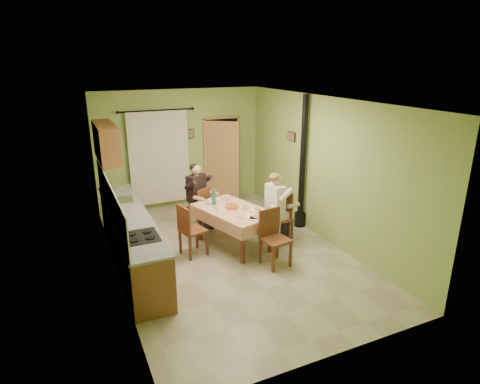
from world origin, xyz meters
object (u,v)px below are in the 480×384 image
dining_table (234,227)px  chair_left (193,240)px  chair_right (276,228)px  chair_near (275,249)px  man_far (197,189)px  chair_far (199,216)px  stove_flue (302,181)px  man_right (277,200)px

dining_table → chair_left: (-0.83, -0.03, -0.09)m
dining_table → chair_right: chair_right is taller
chair_near → man_far: bearing=-79.3°
chair_far → chair_near: bearing=-100.0°
dining_table → chair_right: (0.84, -0.17, -0.09)m
man_far → chair_far: bearing=-90.0°
chair_right → chair_left: bearing=78.1°
chair_far → stove_flue: 2.30m
chair_far → man_far: man_far is taller
chair_left → man_right: bearing=72.1°
chair_near → chair_right: chair_right is taller
man_far → stove_flue: bearing=-49.4°
chair_right → man_right: bearing=90.0°
dining_table → chair_far: chair_far is taller
man_right → stove_flue: bearing=-68.4°
dining_table → man_right: (0.83, -0.17, 0.50)m
chair_right → chair_near: bearing=142.0°
chair_near → chair_left: 1.53m
chair_near → chair_right: size_ratio=0.97×
chair_left → man_right: (1.66, -0.14, 0.59)m
man_right → chair_right: bearing=-90.0°
dining_table → stove_flue: 1.84m
man_far → chair_left: bearing=-142.5°
chair_near → chair_far: bearing=-79.4°
chair_left → chair_near: bearing=38.1°
chair_near → chair_left: bearing=-47.1°
chair_near → man_far: size_ratio=0.72×
chair_near → man_right: (0.47, 0.82, 0.59)m
dining_table → chair_right: bearing=-27.7°
chair_far → stove_flue: size_ratio=0.33×
chair_far → chair_right: chair_right is taller
dining_table → man_right: size_ratio=1.28×
chair_right → man_right: size_ratio=0.74×
man_far → man_right: 1.71m
chair_left → chair_right: bearing=72.2°
chair_right → man_far: 1.82m
chair_right → stove_flue: size_ratio=0.37×
chair_far → chair_right: 1.71m
man_far → dining_table: bearing=-100.8°
chair_far → chair_near: chair_near is taller
dining_table → stove_flue: bearing=-6.2°
dining_table → chair_right: 0.86m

